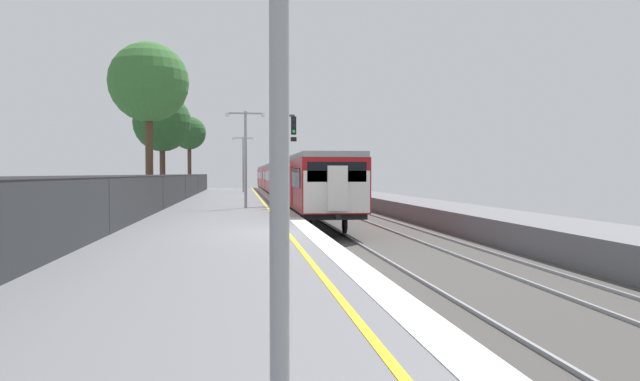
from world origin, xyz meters
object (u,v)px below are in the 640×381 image
Objects in this scene: signal_gantry at (283,149)px; platform_lamp_far at (243,159)px; background_tree_right at (162,125)px; commuter_train_at_platform at (282,179)px; speed_limit_sign at (280,178)px; platform_lamp_mid at (246,150)px; background_tree_centre at (188,134)px; background_tree_left at (151,85)px.

signal_gantry is 0.96× the size of platform_lamp_far.
signal_gantry is at bearing -84.98° from platform_lamp_far.
signal_gantry is 0.71× the size of background_tree_right.
platform_lamp_far is 0.74× the size of background_tree_right.
commuter_train_at_platform is 12.35× the size of signal_gantry.
background_tree_right is (-7.15, 10.81, 3.45)m from speed_limit_sign.
platform_lamp_far is at bearing 95.02° from signal_gantry.
commuter_train_at_platform is at bearing -31.49° from platform_lamp_far.
platform_lamp_mid is 24.34m from background_tree_centre.
background_tree_left is at bearing -165.41° from signal_gantry.
platform_lamp_far is (-3.55, 2.17, 1.84)m from commuter_train_at_platform.
speed_limit_sign is 13.41m from background_tree_right.
platform_lamp_mid is at bearing 162.10° from speed_limit_sign.
platform_lamp_far is 26.04m from background_tree_left.
platform_lamp_mid is at bearing -132.69° from signal_gantry.
background_tree_centre is 0.97× the size of background_tree_right.
background_tree_right is (-0.56, -13.48, -0.29)m from background_tree_centre.
signal_gantry reaches higher than speed_limit_sign.
background_tree_right reaches higher than commuter_train_at_platform.
platform_lamp_far is at bearing 79.49° from background_tree_left.
platform_lamp_far reaches higher than commuter_train_at_platform.
background_tree_centre reaches higher than platform_lamp_far.
platform_lamp_mid is at bearing -5.86° from background_tree_left.
commuter_train_at_platform is 21.61m from signal_gantry.
platform_lamp_mid is 0.71× the size of background_tree_centre.
platform_lamp_mid is at bearing -90.00° from platform_lamp_far.
background_tree_left reaches higher than background_tree_right.
commuter_train_at_platform is at bearing 86.07° from signal_gantry.
background_tree_left reaches higher than signal_gantry.
background_tree_centre is (-8.43, 0.01, 4.01)m from commuter_train_at_platform.
background_tree_left reaches higher than background_tree_centre.
platform_lamp_mid is at bearing -78.37° from background_tree_centre.
platform_lamp_far is at bearing 93.69° from speed_limit_sign.
platform_lamp_mid is 5.76m from background_tree_left.
background_tree_left reaches higher than speed_limit_sign.
signal_gantry is 1.02× the size of platform_lamp_mid.
background_tree_centre is at bearing 87.63° from background_tree_right.
background_tree_centre is 13.49m from background_tree_right.
signal_gantry is (-1.47, -21.48, 1.86)m from commuter_train_at_platform.
background_tree_centre is at bearing 105.18° from speed_limit_sign.
platform_lamp_far reaches higher than signal_gantry.
background_tree_left is at bearing -109.58° from commuter_train_at_platform.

